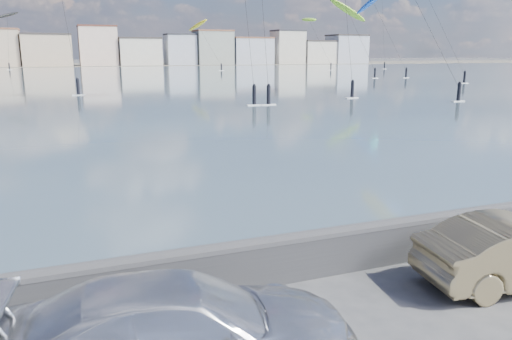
{
  "coord_description": "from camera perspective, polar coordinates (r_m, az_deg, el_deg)",
  "views": [
    {
      "loc": [
        -3.04,
        -6.37,
        4.84
      ],
      "look_at": [
        1.0,
        4.0,
        2.2
      ],
      "focal_mm": 35.0,
      "sensor_mm": 36.0,
      "label": 1
    }
  ],
  "objects": [
    {
      "name": "kitesurfer_15",
      "position": [
        106.68,
        13.22,
        18.25
      ],
      "size": [
        5.6,
        13.64,
        17.88
      ],
      "color": "blue",
      "rests_on": "ground"
    },
    {
      "name": "bay_water",
      "position": [
        98.04,
        -19.78,
        9.74
      ],
      "size": [
        500.0,
        177.0,
        0.0
      ],
      "primitive_type": "cube",
      "color": "#3E5363",
      "rests_on": "ground"
    },
    {
      "name": "far_buildings",
      "position": [
        192.42,
        -20.53,
        12.87
      ],
      "size": [
        240.79,
        13.26,
        14.6
      ],
      "color": "#B2B7C6",
      "rests_on": "ground"
    },
    {
      "name": "kitesurfer_14",
      "position": [
        166.59,
        -26.56,
        15.47
      ],
      "size": [
        7.65,
        14.6,
        16.9
      ],
      "color": "black",
      "rests_on": "ground"
    },
    {
      "name": "car_silver",
      "position": [
        7.89,
        -8.54,
        -17.71
      ],
      "size": [
        5.68,
        2.93,
        1.57
      ],
      "primitive_type": "imported",
      "rotation": [
        0.0,
        0.0,
        1.43
      ],
      "color": "silver",
      "rests_on": "ground"
    },
    {
      "name": "kitesurfer_1",
      "position": [
        143.57,
        6.11,
        16.63
      ],
      "size": [
        6.22,
        11.01,
        14.3
      ],
      "color": "#8CD826",
      "rests_on": "ground"
    },
    {
      "name": "kitesurfer_9",
      "position": [
        112.79,
        10.45,
        17.45
      ],
      "size": [
        8.93,
        17.46,
        16.28
      ],
      "color": "#8CD826",
      "rests_on": "ground"
    },
    {
      "name": "far_shore_strip",
      "position": [
        206.45,
        -20.85,
        11.15
      ],
      "size": [
        500.0,
        60.0,
        0.0
      ],
      "primitive_type": "cube",
      "color": "#4C473D",
      "rests_on": "ground"
    },
    {
      "name": "kitesurfer_8",
      "position": [
        145.31,
        -6.65,
        16.08
      ],
      "size": [
        6.26,
        17.43,
        14.29
      ],
      "color": "yellow",
      "rests_on": "ground"
    },
    {
      "name": "seawall",
      "position": [
        10.47,
        -2.56,
        -10.67
      ],
      "size": [
        400.0,
        0.36,
        1.08
      ],
      "color": "#28282B",
      "rests_on": "ground"
    }
  ]
}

